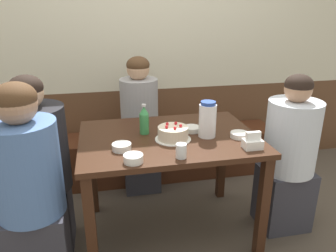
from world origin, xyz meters
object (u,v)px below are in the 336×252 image
at_px(birthday_cake, 173,133).
at_px(bowl_rice_small, 122,147).
at_px(soju_bottle, 144,120).
at_px(person_teal_shirt, 38,167).
at_px(person_dark_striped, 140,129).
at_px(bowl_sauce_shallow, 192,129).
at_px(person_grey_tee, 289,157).
at_px(water_pitcher, 207,120).
at_px(glass_water_tall, 180,151).
at_px(person_pale_blue_shirt, 30,189).
at_px(bench_seat, 150,155).
at_px(napkin_holder, 253,142).
at_px(bowl_side_dish, 133,158).
at_px(bowl_soup_white, 239,135).

bearing_deg(birthday_cake, bowl_rice_small, -164.23).
relative_size(birthday_cake, soju_bottle, 1.13).
bearing_deg(bowl_rice_small, birthday_cake, 15.77).
height_order(person_teal_shirt, person_dark_striped, person_teal_shirt).
bearing_deg(bowl_sauce_shallow, person_teal_shirt, -178.30).
bearing_deg(bowl_sauce_shallow, person_grey_tee, -12.36).
bearing_deg(person_teal_shirt, person_grey_tee, -3.96).
relative_size(water_pitcher, glass_water_tall, 2.86).
distance_m(person_pale_blue_shirt, person_dark_striped, 1.17).
bearing_deg(bench_seat, soju_bottle, -101.21).
xyz_separation_m(bench_seat, birthday_cake, (0.01, -0.90, 0.57)).
xyz_separation_m(person_grey_tee, person_dark_striped, (-0.94, 0.77, -0.00)).
height_order(water_pitcher, napkin_holder, water_pitcher).
xyz_separation_m(napkin_holder, person_dark_striped, (-0.55, 0.97, -0.24)).
height_order(birthday_cake, person_grey_tee, person_grey_tee).
distance_m(birthday_cake, person_dark_striped, 0.78).
bearing_deg(person_teal_shirt, napkin_holder, -13.85).
distance_m(birthday_cake, person_pale_blue_shirt, 0.89).
height_order(soju_bottle, bowl_rice_small, soju_bottle).
bearing_deg(napkin_holder, person_teal_shirt, 166.15).
relative_size(water_pitcher, bowl_side_dish, 2.17).
bearing_deg(napkin_holder, bench_seat, 111.60).
distance_m(bowl_sauce_shallow, glass_water_tall, 0.42).
bearing_deg(bowl_side_dish, person_pale_blue_shirt, 171.27).
relative_size(bowl_sauce_shallow, person_dark_striped, 0.10).
relative_size(bench_seat, person_grey_tee, 2.10).
height_order(birthday_cake, napkin_holder, same).
xyz_separation_m(bench_seat, napkin_holder, (0.45, -1.12, 0.57)).
xyz_separation_m(water_pitcher, person_grey_tee, (0.59, -0.04, -0.31)).
relative_size(soju_bottle, bowl_sauce_shallow, 1.72).
xyz_separation_m(birthday_cake, napkin_holder, (0.43, -0.23, -0.00)).
height_order(person_grey_tee, person_dark_striped, person_dark_striped).
distance_m(napkin_holder, bowl_rice_small, 0.77).
bearing_deg(person_pale_blue_shirt, bowl_soup_white, 5.80).
bearing_deg(bowl_side_dish, person_grey_tee, 12.21).
xyz_separation_m(soju_bottle, bowl_rice_small, (-0.17, -0.24, -0.08)).
relative_size(bowl_side_dish, person_teal_shirt, 0.09).
xyz_separation_m(bench_seat, bowl_soup_white, (0.44, -0.95, 0.55)).
height_order(bowl_sauce_shallow, glass_water_tall, glass_water_tall).
height_order(bench_seat, water_pitcher, water_pitcher).
height_order(napkin_holder, person_teal_shirt, person_teal_shirt).
height_order(napkin_holder, bowl_soup_white, napkin_holder).
bearing_deg(water_pitcher, bowl_rice_small, -169.57).
height_order(bench_seat, person_pale_blue_shirt, person_pale_blue_shirt).
distance_m(birthday_cake, person_grey_tee, 0.86).
distance_m(bowl_rice_small, bowl_sauce_shallow, 0.53).
distance_m(bowl_side_dish, person_dark_striped, 1.04).
bearing_deg(person_dark_striped, birthday_cake, 9.40).
height_order(bench_seat, bowl_soup_white, bowl_soup_white).
distance_m(glass_water_tall, person_teal_shirt, 0.92).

